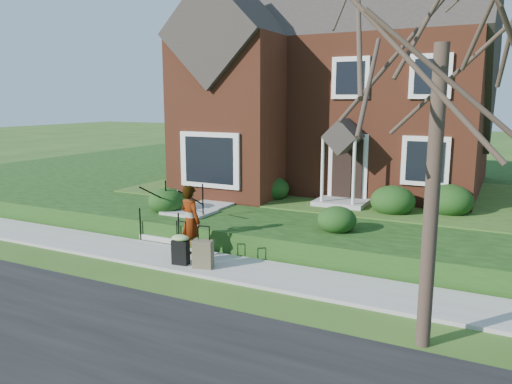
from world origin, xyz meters
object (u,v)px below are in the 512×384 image
Objects in this scene: woman at (190,221)px; tree_verge at (444,10)px; front_steps at (180,221)px; suitcase_black at (181,248)px; suitcase_olive at (203,254)px.

woman is 0.24× the size of tree_verge.
front_steps is 2.75m from suitcase_black.
woman is 7.52m from tree_verge.
suitcase_black is at bearing 166.78° from tree_verge.
suitcase_black is 0.62m from suitcase_olive.
suitcase_black is at bearing 169.15° from suitcase_olive.
tree_verge reaches higher than woman.
woman is 1.71× the size of suitcase_black.
suitcase_black is (1.59, -2.24, 0.01)m from front_steps.
woman is 1.80× the size of suitcase_olive.
front_steps is 0.27× the size of tree_verge.
tree_verge is (5.73, -1.35, 4.71)m from suitcase_black.
suitcase_black is (0.16, -0.67, -0.49)m from woman.
front_steps is 3.13m from suitcase_olive.
woman is at bearing -47.60° from front_steps.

